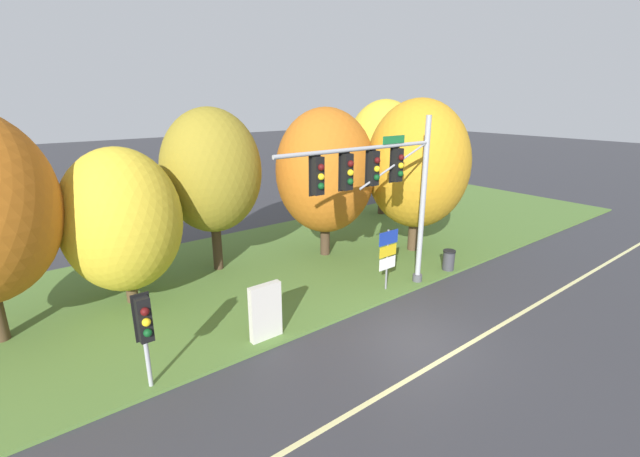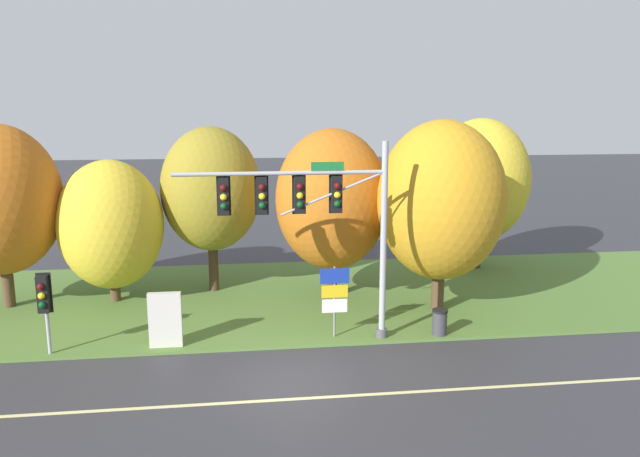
% 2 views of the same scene
% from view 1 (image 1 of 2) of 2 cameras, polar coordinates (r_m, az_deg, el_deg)
% --- Properties ---
extents(ground_plane, '(160.00, 160.00, 0.00)m').
position_cam_1_polar(ground_plane, '(14.88, 12.78, -14.29)').
color(ground_plane, '#333338').
extents(lane_stripe, '(36.00, 0.16, 0.01)m').
position_cam_1_polar(lane_stripe, '(14.29, 16.63, -16.04)').
color(lane_stripe, beige).
rests_on(lane_stripe, ground).
extents(grass_verge, '(48.00, 11.50, 0.10)m').
position_cam_1_polar(grass_verge, '(20.42, -5.35, -4.82)').
color(grass_verge, '#517533').
rests_on(grass_verge, ground).
extents(traffic_signal_mast, '(7.24, 0.49, 6.90)m').
position_cam_1_polar(traffic_signal_mast, '(15.85, 8.37, 6.15)').
color(traffic_signal_mast, '#9EA0A5').
rests_on(traffic_signal_mast, grass_verge).
extents(pedestrian_signal_near_kerb, '(0.46, 0.55, 2.78)m').
position_cam_1_polar(pedestrian_signal_near_kerb, '(12.13, -22.36, -11.69)').
color(pedestrian_signal_near_kerb, '#9EA0A5').
rests_on(pedestrian_signal_near_kerb, grass_verge).
extents(route_sign_post, '(1.03, 0.08, 2.55)m').
position_cam_1_polar(route_sign_post, '(17.33, 9.03, -3.16)').
color(route_sign_post, slate).
rests_on(route_sign_post, grass_verge).
extents(tree_left_of_mast, '(4.26, 4.26, 5.91)m').
position_cam_1_polar(tree_left_of_mast, '(17.19, -24.90, 0.98)').
color(tree_left_of_mast, '#4C3823').
rests_on(tree_left_of_mast, grass_verge).
extents(tree_behind_signpost, '(4.28, 4.28, 7.19)m').
position_cam_1_polar(tree_behind_signpost, '(19.12, -14.26, 7.40)').
color(tree_behind_signpost, '#423021').
rests_on(tree_behind_signpost, grass_verge).
extents(tree_mid_verge, '(4.72, 4.72, 7.14)m').
position_cam_1_polar(tree_mid_verge, '(20.46, 0.72, 7.63)').
color(tree_mid_verge, '#423021').
rests_on(tree_mid_verge, grass_verge).
extents(tree_tall_centre, '(5.00, 5.00, 7.54)m').
position_cam_1_polar(tree_tall_centre, '(21.62, 12.90, 8.32)').
color(tree_tall_centre, '#4C3823').
rests_on(tree_tall_centre, grass_verge).
extents(tree_right_far, '(4.84, 4.84, 7.45)m').
position_cam_1_polar(tree_right_far, '(28.54, 8.54, 10.61)').
color(tree_right_far, '#423021').
rests_on(tree_right_far, grass_verge).
extents(info_kiosk, '(1.10, 0.24, 1.90)m').
position_cam_1_polar(info_kiosk, '(14.10, -7.29, -10.98)').
color(info_kiosk, beige).
rests_on(info_kiosk, grass_verge).
extents(trash_bin, '(0.56, 0.56, 0.93)m').
position_cam_1_polar(trash_bin, '(20.33, 16.78, -4.03)').
color(trash_bin, '#38383D').
rests_on(trash_bin, grass_verge).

